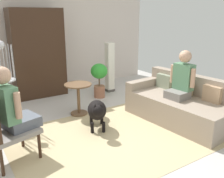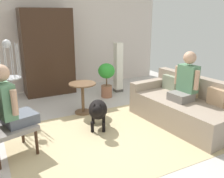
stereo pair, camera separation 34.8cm
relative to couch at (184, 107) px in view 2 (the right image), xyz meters
The scene contains 12 objects.
ground_plane 1.54m from the couch, behind, with size 7.12×7.12×0.00m, color beige.
back_wall 3.74m from the couch, 114.47° to the left, with size 6.15×0.12×2.66m, color silver.
area_rug 1.45m from the couch, behind, with size 3.11×2.33×0.01m, color #C6B284.
couch is the anchor object (origin of this frame).
person_on_couch 0.51m from the couch, 130.81° to the right, with size 0.44×0.51×0.85m.
person_on_armchair 2.91m from the couch, behind, with size 0.57×0.55×0.86m.
round_end_table 1.92m from the couch, 139.14° to the left, with size 0.53×0.53×0.62m.
dog 1.56m from the couch, 162.43° to the left, with size 0.49×0.74×0.56m.
bird_cage_stand 3.13m from the couch, 150.53° to the left, with size 0.37×0.37×1.49m.
potted_plant 2.04m from the couch, 107.03° to the left, with size 0.39×0.39×0.81m.
column_lamp 2.24m from the couch, 93.39° to the left, with size 0.20×0.20×1.23m.
armoire_cabinet 3.41m from the couch, 120.77° to the left, with size 1.18×0.56×2.03m, color #382316.
Camera 2 is at (-1.58, -3.35, 1.91)m, focal length 39.72 mm.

